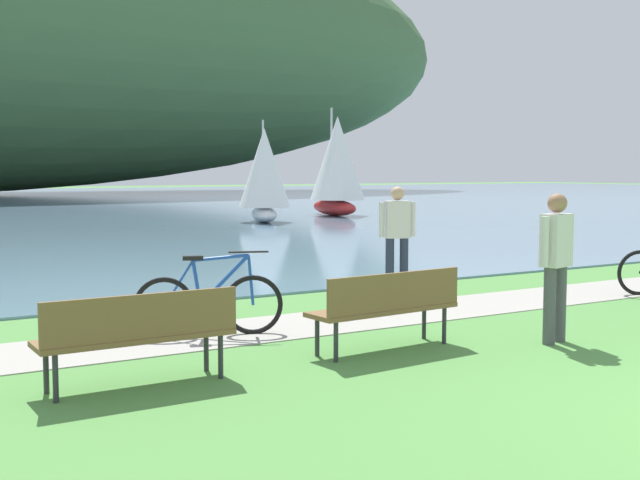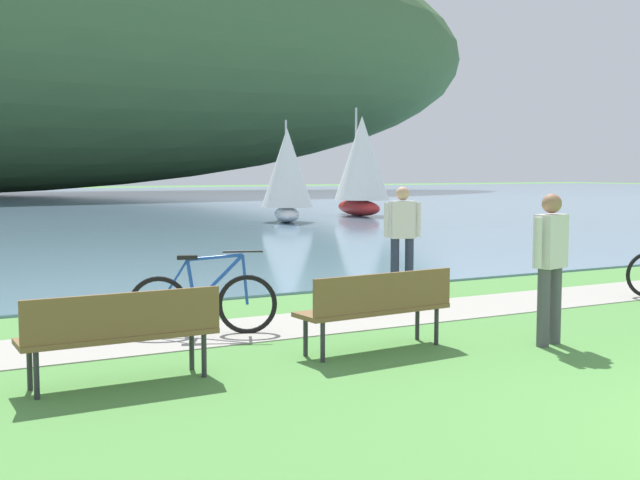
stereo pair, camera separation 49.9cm
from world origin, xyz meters
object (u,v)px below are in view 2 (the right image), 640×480
at_px(park_bench_further_along, 121,329).
at_px(park_bench_near_camera, 377,304).
at_px(person_on_the_grass, 550,259).
at_px(sailboat_mid_bay, 361,165).
at_px(bicycle_beside_path, 204,302).
at_px(person_at_shoreline, 402,232).
at_px(sailboat_nearest_to_shore, 287,174).

bearing_deg(park_bench_further_along, park_bench_near_camera, 1.06).
relative_size(person_on_the_grass, sailboat_mid_bay, 0.37).
height_order(bicycle_beside_path, sailboat_mid_bay, sailboat_mid_bay).
distance_m(park_bench_near_camera, park_bench_further_along, 2.81).
xyz_separation_m(person_at_shoreline, sailboat_mid_bay, (10.62, 18.65, 1.24)).
height_order(person_at_shoreline, person_on_the_grass, same).
bearing_deg(park_bench_further_along, sailboat_nearest_to_shore, 60.04).
bearing_deg(person_on_the_grass, sailboat_nearest_to_shore, 71.72).
bearing_deg(bicycle_beside_path, park_bench_near_camera, -52.27).
bearing_deg(park_bench_further_along, person_at_shoreline, 32.51).
bearing_deg(sailboat_nearest_to_shore, park_bench_near_camera, -113.57).
height_order(park_bench_further_along, sailboat_nearest_to_shore, sailboat_nearest_to_shore).
bearing_deg(person_on_the_grass, person_at_shoreline, 79.14).
bearing_deg(person_on_the_grass, park_bench_near_camera, 161.13).
relative_size(person_at_shoreline, sailboat_nearest_to_shore, 0.45).
distance_m(park_bench_further_along, sailboat_mid_bay, 27.42).
xyz_separation_m(bicycle_beside_path, person_on_the_grass, (3.23, -2.38, 0.58)).
distance_m(bicycle_beside_path, person_at_shoreline, 4.39).
relative_size(park_bench_near_camera, person_on_the_grass, 1.07).
bearing_deg(bicycle_beside_path, person_at_shoreline, 22.85).
bearing_deg(sailboat_mid_bay, bicycle_beside_path, -125.72).
distance_m(person_at_shoreline, person_on_the_grass, 4.15).
height_order(park_bench_further_along, sailboat_mid_bay, sailboat_mid_bay).
bearing_deg(park_bench_near_camera, sailboat_nearest_to_shore, 66.43).
relative_size(park_bench_further_along, sailboat_mid_bay, 0.39).
relative_size(park_bench_near_camera, sailboat_nearest_to_shore, 0.48).
distance_m(park_bench_near_camera, bicycle_beside_path, 2.21).
xyz_separation_m(park_bench_further_along, sailboat_nearest_to_shore, (11.44, 19.84, 1.33)).
xyz_separation_m(person_at_shoreline, sailboat_nearest_to_shore, (5.97, 16.36, 0.87)).
bearing_deg(person_at_shoreline, person_on_the_grass, -100.86).
xyz_separation_m(bicycle_beside_path, sailboat_nearest_to_shore, (9.98, 18.05, 1.45)).
relative_size(park_bench_near_camera, sailboat_mid_bay, 0.39).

